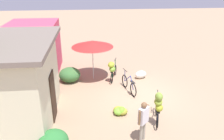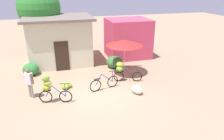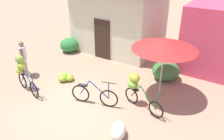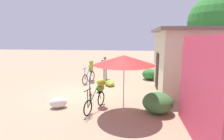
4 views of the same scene
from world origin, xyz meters
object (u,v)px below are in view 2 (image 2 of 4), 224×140
tree_behind_building (39,8)px  person_vendor (29,80)px  market_umbrella (124,43)px  building_low (60,40)px  bicycle_leftmost (50,87)px  banana_pile_on_ground (66,86)px  produce_sack (137,90)px  shop_pink (128,38)px  bicycle_center_loaded (122,70)px  bicycle_near_pile (104,83)px

tree_behind_building → person_vendor: size_ratio=3.42×
market_umbrella → person_vendor: market_umbrella is taller
person_vendor → tree_behind_building: bearing=85.3°
building_low → tree_behind_building: 2.97m
building_low → market_umbrella: building_low is taller
bicycle_leftmost → banana_pile_on_ground: bicycle_leftmost is taller
market_umbrella → bicycle_leftmost: bearing=-152.0°
bicycle_leftmost → banana_pile_on_ground: 1.74m
bicycle_leftmost → person_vendor: person_vendor is taller
market_umbrella → produce_sack: (-0.20, -2.71, -1.85)m
tree_behind_building → person_vendor: tree_behind_building is taller
shop_pink → person_vendor: size_ratio=2.03×
banana_pile_on_ground → market_umbrella: bearing=15.7°
tree_behind_building → banana_pile_on_ground: size_ratio=7.15×
bicycle_center_loaded → market_umbrella: bearing=66.3°
bicycle_center_loaded → banana_pile_on_ground: bearing=-179.8°
market_umbrella → bicycle_near_pile: 3.00m
market_umbrella → building_low: bearing=137.9°
building_low → market_umbrella: 5.06m
building_low → person_vendor: bearing=-109.7°
tree_behind_building → bicycle_center_loaded: tree_behind_building is taller
bicycle_center_loaded → banana_pile_on_ground: bicycle_center_loaded is taller
bicycle_center_loaded → produce_sack: (0.26, -1.67, -0.52)m
banana_pile_on_ground → person_vendor: 2.02m
bicycle_leftmost → bicycle_near_pile: (2.84, 0.68, -0.47)m
building_low → bicycle_near_pile: (2.01, -5.14, -1.33)m
person_vendor → market_umbrella: bearing=16.4°
market_umbrella → produce_sack: bearing=-94.2°
market_umbrella → banana_pile_on_ground: market_umbrella is taller
bicycle_near_pile → produce_sack: bicycle_near_pile is taller
bicycle_near_pile → person_vendor: bearing=178.0°
building_low → tree_behind_building: size_ratio=0.87×
bicycle_near_pile → produce_sack: size_ratio=2.43×
bicycle_leftmost → banana_pile_on_ground: size_ratio=2.08×
shop_pink → bicycle_center_loaded: (-1.94, -4.52, -0.74)m
building_low → bicycle_leftmost: (-0.84, -5.82, -0.86)m
bicycle_center_loaded → building_low: bearing=126.6°
tree_behind_building → market_umbrella: bearing=-45.6°
shop_pink → tree_behind_building: 7.05m
banana_pile_on_ground → produce_sack: produce_sack is taller
bicycle_near_pile → market_umbrella: bearing=45.4°
shop_pink → tree_behind_building: tree_behind_building is taller
building_low → person_vendor: (-1.79, -5.01, -0.74)m
bicycle_near_pile → bicycle_center_loaded: (1.28, 0.72, 0.37)m
building_low → bicycle_center_loaded: 5.59m
tree_behind_building → bicycle_center_loaded: (4.52, -6.13, -3.05)m
shop_pink → market_umbrella: bearing=-113.2°
tree_behind_building → person_vendor: 7.31m
bicycle_leftmost → building_low: bearing=81.8°
banana_pile_on_ground → bicycle_near_pile: bearing=-19.1°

